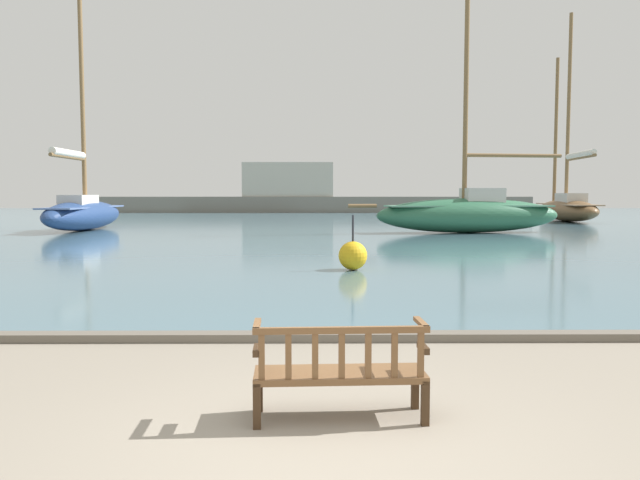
% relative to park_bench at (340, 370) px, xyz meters
% --- Properties ---
extents(ground_plane, '(160.00, 160.00, 0.00)m').
position_rel_park_bench_xyz_m(ground_plane, '(-0.22, -0.71, -0.47)').
color(ground_plane, gray).
extents(harbor_water, '(100.00, 80.00, 0.08)m').
position_rel_park_bench_xyz_m(harbor_water, '(-0.22, 43.29, -0.43)').
color(harbor_water, slate).
rests_on(harbor_water, ground).
extents(quay_edge_kerb, '(40.00, 0.30, 0.12)m').
position_rel_park_bench_xyz_m(quay_edge_kerb, '(-0.22, 3.14, -0.41)').
color(quay_edge_kerb, '#675F54').
rests_on(quay_edge_kerb, ground).
extents(park_bench, '(1.62, 0.59, 0.92)m').
position_rel_park_bench_xyz_m(park_bench, '(0.00, 0.00, 0.00)').
color(park_bench, '#3D2A19').
rests_on(park_bench, ground).
extents(sailboat_distant_harbor, '(2.51, 9.66, 14.12)m').
position_rel_park_bench_xyz_m(sailboat_distant_harbor, '(-13.19, 29.26, 0.67)').
color(sailboat_distant_harbor, navy).
rests_on(sailboat_distant_harbor, harbor_water).
extents(sailboat_mid_port, '(11.39, 3.69, 11.97)m').
position_rel_park_bench_xyz_m(sailboat_mid_port, '(7.84, 26.80, 0.67)').
color(sailboat_mid_port, '#2D6647').
rests_on(sailboat_mid_port, harbor_water).
extents(sailboat_far_starboard, '(3.65, 11.40, 15.33)m').
position_rel_park_bench_xyz_m(sailboat_far_starboard, '(18.65, 40.75, 0.79)').
color(sailboat_far_starboard, brown).
rests_on(sailboat_far_starboard, harbor_water).
extents(channel_buoy, '(0.77, 0.77, 1.47)m').
position_rel_park_bench_xyz_m(channel_buoy, '(0.78, 10.84, -0.00)').
color(channel_buoy, gold).
rests_on(channel_buoy, harbor_water).
extents(far_breakwater, '(46.89, 2.40, 5.51)m').
position_rel_park_bench_xyz_m(far_breakwater, '(-0.99, 62.39, 1.16)').
color(far_breakwater, slate).
rests_on(far_breakwater, ground).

